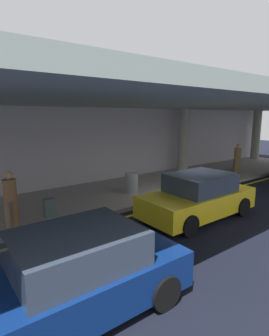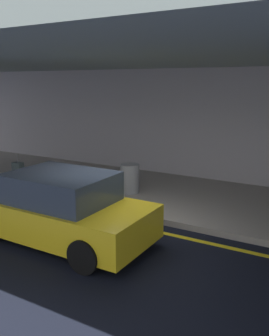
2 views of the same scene
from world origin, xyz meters
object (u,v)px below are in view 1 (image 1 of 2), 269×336
(support_column_far_left, at_px, (184,141))
(support_column_left_mid, at_px, (256,135))
(suitcase_upright_secondary, at_px, (236,164))
(person_waiting_for_ride, at_px, (237,156))
(car_yellow_taxi, at_px, (198,197))
(car_navy, at_px, (74,276))
(traveler_with_luggage, at_px, (10,195))
(suitcase_upright_primary, at_px, (50,208))
(trash_bin_steel, at_px, (132,183))

(support_column_far_left, distance_m, support_column_left_mid, 8.00)
(support_column_far_left, bearing_deg, suitcase_upright_secondary, -26.01)
(person_waiting_for_ride, bearing_deg, support_column_left_mid, 71.73)
(car_yellow_taxi, height_order, person_waiting_for_ride, person_waiting_for_ride)
(support_column_far_left, bearing_deg, car_navy, -145.47)
(support_column_left_mid, xyz_separation_m, traveler_with_luggage, (-18.23, -2.70, -0.86))
(suitcase_upright_primary, bearing_deg, person_waiting_for_ride, 19.38)
(support_column_left_mid, distance_m, car_yellow_taxi, 14.00)
(support_column_left_mid, bearing_deg, trash_bin_steel, -171.87)
(traveler_with_luggage, bearing_deg, person_waiting_for_ride, 53.01)
(car_yellow_taxi, relative_size, trash_bin_steel, 4.82)
(traveler_with_luggage, distance_m, suitcase_upright_secondary, 13.45)
(car_navy, xyz_separation_m, car_yellow_taxi, (5.33, 1.76, 0.00))
(suitcase_upright_secondary, bearing_deg, car_navy, -153.53)
(trash_bin_steel, bearing_deg, car_yellow_taxi, -85.00)
(suitcase_upright_primary, distance_m, trash_bin_steel, 3.93)
(car_yellow_taxi, xyz_separation_m, trash_bin_steel, (-0.30, 3.39, -0.14))
(person_waiting_for_ride, xyz_separation_m, suitcase_upright_secondary, (0.93, 0.63, -0.65))
(support_column_far_left, relative_size, support_column_left_mid, 1.00)
(support_column_left_mid, xyz_separation_m, suitcase_upright_primary, (-17.06, -2.63, -1.51))
(support_column_left_mid, xyz_separation_m, suitcase_upright_secondary, (-4.85, -1.54, -1.51))
(traveler_with_luggage, distance_m, suitcase_upright_primary, 1.34)
(support_column_left_mid, distance_m, car_navy, 19.58)
(car_navy, bearing_deg, traveler_with_luggage, 88.99)
(support_column_left_mid, height_order, suitcase_upright_secondary, support_column_left_mid)
(support_column_left_mid, height_order, trash_bin_steel, support_column_left_mid)
(person_waiting_for_ride, bearing_deg, suitcase_upright_secondary, 85.44)
(car_yellow_taxi, bearing_deg, suitcase_upright_primary, -28.88)
(car_navy, distance_m, traveler_with_luggage, 4.36)
(suitcase_upright_secondary, bearing_deg, person_waiting_for_ride, -141.53)
(support_column_left_mid, distance_m, traveler_with_luggage, 18.45)
(support_column_far_left, bearing_deg, suitcase_upright_primary, -163.79)
(support_column_left_mid, distance_m, person_waiting_for_ride, 6.23)
(support_column_far_left, height_order, suitcase_upright_secondary, support_column_far_left)
(support_column_far_left, relative_size, trash_bin_steel, 4.29)
(support_column_left_mid, relative_size, traveler_with_luggage, 2.17)
(support_column_left_mid, height_order, person_waiting_for_ride, support_column_left_mid)
(support_column_left_mid, xyz_separation_m, car_yellow_taxi, (-12.91, -5.28, -1.26))
(suitcase_upright_secondary, xyz_separation_m, trash_bin_steel, (-8.36, -0.35, 0.11))
(car_navy, height_order, traveler_with_luggage, traveler_with_luggage)
(car_navy, xyz_separation_m, person_waiting_for_ride, (12.46, 4.87, 0.40))
(traveler_with_luggage, distance_m, trash_bin_steel, 5.12)
(support_column_far_left, bearing_deg, person_waiting_for_ride, -44.30)
(traveler_with_luggage, xyz_separation_m, trash_bin_steel, (5.03, 0.81, -0.54))
(suitcase_upright_primary, height_order, trash_bin_steel, suitcase_upright_primary)
(trash_bin_steel, bearing_deg, car_navy, -134.31)
(car_navy, xyz_separation_m, suitcase_upright_primary, (1.18, 4.41, -0.25))
(traveler_with_luggage, height_order, suitcase_upright_secondary, traveler_with_luggage)
(person_waiting_for_ride, xyz_separation_m, suitcase_upright_primary, (-11.28, -0.46, -0.65))
(support_column_left_mid, height_order, car_yellow_taxi, support_column_left_mid)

